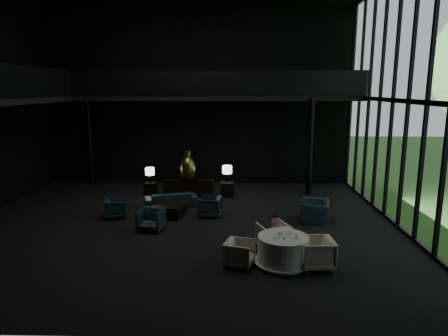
{
  "coord_description": "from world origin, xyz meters",
  "views": [
    {
      "loc": [
        1.64,
        -12.38,
        4.39
      ],
      "look_at": [
        1.33,
        0.5,
        1.81
      ],
      "focal_mm": 32.0,
      "sensor_mm": 36.0,
      "label": 1
    }
  ],
  "objects_px": {
    "table_lamp_left": "(150,172)",
    "dining_chair_west": "(240,253)",
    "side_table_left": "(151,189)",
    "coffee_table": "(170,210)",
    "console": "(189,188)",
    "bronze_urn": "(188,168)",
    "lounge_armchair_east": "(210,206)",
    "lounge_armchair_south": "(151,219)",
    "dining_chair_north": "(273,235)",
    "dining_chair_east": "(317,251)",
    "sofa": "(171,197)",
    "lounge_armchair_west": "(115,208)",
    "window_armchair": "(315,208)",
    "child": "(276,224)",
    "dining_table": "(283,252)",
    "side_table_right": "(227,189)",
    "table_lamp_right": "(227,170)"
  },
  "relations": [
    {
      "from": "table_lamp_left",
      "to": "dining_chair_west",
      "type": "bearing_deg",
      "value": -61.39
    },
    {
      "from": "side_table_left",
      "to": "coffee_table",
      "type": "height_order",
      "value": "side_table_left"
    },
    {
      "from": "console",
      "to": "bronze_urn",
      "type": "height_order",
      "value": "bronze_urn"
    },
    {
      "from": "lounge_armchair_east",
      "to": "lounge_armchair_south",
      "type": "distance_m",
      "value": 2.29
    },
    {
      "from": "table_lamp_left",
      "to": "dining_chair_north",
      "type": "distance_m",
      "value": 7.23
    },
    {
      "from": "table_lamp_left",
      "to": "dining_chair_east",
      "type": "relative_size",
      "value": 0.72
    },
    {
      "from": "table_lamp_left",
      "to": "coffee_table",
      "type": "distance_m",
      "value": 3.14
    },
    {
      "from": "sofa",
      "to": "lounge_armchair_west",
      "type": "distance_m",
      "value": 2.17
    },
    {
      "from": "window_armchair",
      "to": "bronze_urn",
      "type": "bearing_deg",
      "value": -111.07
    },
    {
      "from": "table_lamp_left",
      "to": "lounge_armchair_east",
      "type": "distance_m",
      "value": 3.85
    },
    {
      "from": "lounge_armchair_west",
      "to": "child",
      "type": "distance_m",
      "value": 5.88
    },
    {
      "from": "dining_chair_west",
      "to": "lounge_armchair_south",
      "type": "bearing_deg",
      "value": 64.06
    },
    {
      "from": "bronze_urn",
      "to": "child",
      "type": "xyz_separation_m",
      "value": [
        3.05,
        -5.44,
        -0.46
      ]
    },
    {
      "from": "dining_chair_north",
      "to": "lounge_armchair_east",
      "type": "bearing_deg",
      "value": -76.19
    },
    {
      "from": "dining_table",
      "to": "dining_chair_north",
      "type": "xyz_separation_m",
      "value": [
        -0.14,
        1.0,
        0.09
      ]
    },
    {
      "from": "sofa",
      "to": "dining_chair_north",
      "type": "relative_size",
      "value": 2.17
    },
    {
      "from": "table_lamp_left",
      "to": "lounge_armchair_south",
      "type": "relative_size",
      "value": 0.86
    },
    {
      "from": "lounge_armchair_east",
      "to": "side_table_right",
      "type": "bearing_deg",
      "value": 175.87
    },
    {
      "from": "dining_table",
      "to": "side_table_right",
      "type": "bearing_deg",
      "value": 103.17
    },
    {
      "from": "coffee_table",
      "to": "dining_chair_west",
      "type": "distance_m",
      "value": 4.54
    },
    {
      "from": "child",
      "to": "sofa",
      "type": "bearing_deg",
      "value": -48.09
    },
    {
      "from": "lounge_armchair_south",
      "to": "child",
      "type": "relative_size",
      "value": 1.31
    },
    {
      "from": "table_lamp_right",
      "to": "window_armchair",
      "type": "height_order",
      "value": "table_lamp_right"
    },
    {
      "from": "sofa",
      "to": "lounge_armchair_east",
      "type": "distance_m",
      "value": 1.9
    },
    {
      "from": "side_table_right",
      "to": "dining_chair_east",
      "type": "xyz_separation_m",
      "value": [
        2.33,
        -6.62,
        0.14
      ]
    },
    {
      "from": "side_table_right",
      "to": "dining_table",
      "type": "bearing_deg",
      "value": -76.83
    },
    {
      "from": "dining_chair_west",
      "to": "console",
      "type": "bearing_deg",
      "value": 32.94
    },
    {
      "from": "bronze_urn",
      "to": "child",
      "type": "distance_m",
      "value": 6.25
    },
    {
      "from": "sofa",
      "to": "window_armchair",
      "type": "relative_size",
      "value": 1.75
    },
    {
      "from": "console",
      "to": "bronze_urn",
      "type": "xyz_separation_m",
      "value": [
        0.0,
        -0.12,
        0.86
      ]
    },
    {
      "from": "dining_chair_north",
      "to": "coffee_table",
      "type": "bearing_deg",
      "value": -60.23
    },
    {
      "from": "bronze_urn",
      "to": "dining_chair_north",
      "type": "xyz_separation_m",
      "value": [
        2.97,
        -5.46,
        -0.77
      ]
    },
    {
      "from": "lounge_armchair_east",
      "to": "dining_table",
      "type": "distance_m",
      "value": 4.37
    },
    {
      "from": "lounge_armchair_west",
      "to": "lounge_armchair_south",
      "type": "xyz_separation_m",
      "value": [
        1.5,
        -1.25,
        0.03
      ]
    },
    {
      "from": "table_lamp_right",
      "to": "dining_chair_east",
      "type": "xyz_separation_m",
      "value": [
        2.33,
        -6.73,
        -0.64
      ]
    },
    {
      "from": "console",
      "to": "window_armchair",
      "type": "xyz_separation_m",
      "value": [
        4.59,
        -3.14,
        0.12
      ]
    },
    {
      "from": "side_table_right",
      "to": "child",
      "type": "xyz_separation_m",
      "value": [
        1.45,
        -5.45,
        0.43
      ]
    },
    {
      "from": "side_table_left",
      "to": "table_lamp_left",
      "type": "bearing_deg",
      "value": -90.0
    },
    {
      "from": "window_armchair",
      "to": "dining_chair_north",
      "type": "relative_size",
      "value": 1.24
    },
    {
      "from": "sofa",
      "to": "window_armchair",
      "type": "bearing_deg",
      "value": 146.1
    },
    {
      "from": "lounge_armchair_west",
      "to": "lounge_armchair_east",
      "type": "height_order",
      "value": "lounge_armchair_east"
    },
    {
      "from": "console",
      "to": "sofa",
      "type": "bearing_deg",
      "value": -106.97
    },
    {
      "from": "lounge_armchair_south",
      "to": "dining_table",
      "type": "height_order",
      "value": "dining_table"
    },
    {
      "from": "window_armchair",
      "to": "console",
      "type": "bearing_deg",
      "value": -112.09
    },
    {
      "from": "console",
      "to": "side_table_left",
      "type": "height_order",
      "value": "console"
    },
    {
      "from": "dining_chair_north",
      "to": "console",
      "type": "bearing_deg",
      "value": -82.15
    },
    {
      "from": "side_table_left",
      "to": "sofa",
      "type": "height_order",
      "value": "sofa"
    },
    {
      "from": "dining_chair_east",
      "to": "lounge_armchair_east",
      "type": "bearing_deg",
      "value": -146.91
    },
    {
      "from": "table_lamp_left",
      "to": "lounge_armchair_west",
      "type": "height_order",
      "value": "table_lamp_left"
    },
    {
      "from": "lounge_armchair_east",
      "to": "lounge_armchair_south",
      "type": "xyz_separation_m",
      "value": [
        -1.76,
        -1.46,
        -0.01
      ]
    }
  ]
}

